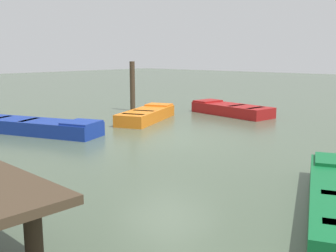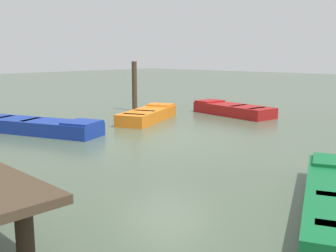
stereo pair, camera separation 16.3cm
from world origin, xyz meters
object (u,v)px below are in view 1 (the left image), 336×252
(rowboat_red, at_px, (231,109))
(rowboat_blue, at_px, (39,126))
(mooring_piling_far_left, at_px, (132,86))
(rowboat_orange, at_px, (147,115))

(rowboat_red, bearing_deg, rowboat_blue, 81.28)
(rowboat_blue, xyz_separation_m, rowboat_red, (-2.25, -7.00, 0.00))
(rowboat_blue, xyz_separation_m, mooring_piling_far_left, (1.48, -5.28, 0.80))
(rowboat_orange, bearing_deg, mooring_piling_far_left, 35.37)
(rowboat_orange, distance_m, mooring_piling_far_left, 2.82)
(rowboat_orange, height_order, rowboat_red, same)
(rowboat_red, bearing_deg, rowboat_orange, 74.42)
(rowboat_blue, bearing_deg, mooring_piling_far_left, 86.44)
(rowboat_red, height_order, mooring_piling_far_left, mooring_piling_far_left)
(rowboat_orange, height_order, rowboat_blue, same)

